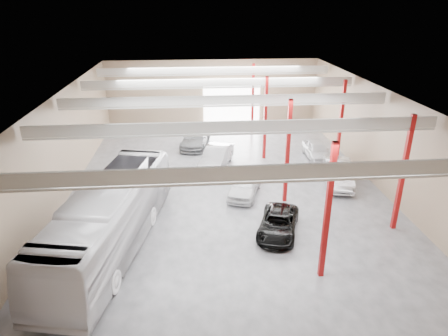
{
  "coord_description": "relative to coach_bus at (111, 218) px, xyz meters",
  "views": [
    {
      "loc": [
        -2.34,
        -25.73,
        12.6
      ],
      "look_at": [
        -0.26,
        -1.17,
        2.2
      ],
      "focal_mm": 32.0,
      "sensor_mm": 36.0,
      "label": 1
    }
  ],
  "objects": [
    {
      "name": "depot_shell",
      "position": [
        6.94,
        7.17,
        3.11
      ],
      "size": [
        22.12,
        32.12,
        7.06
      ],
      "color": "#4B4B50",
      "rests_on": "ground"
    },
    {
      "name": "coach_bus",
      "position": [
        0.0,
        0.0,
        0.0
      ],
      "size": [
        5.76,
        13.73,
        3.73
      ],
      "primitive_type": "imported",
      "rotation": [
        0.0,
        0.0,
        -0.2
      ],
      "color": "silver",
      "rests_on": "ground"
    },
    {
      "name": "black_sedan",
      "position": [
        9.31,
        0.68,
        -1.23
      ],
      "size": [
        3.46,
        4.99,
        1.27
      ],
      "primitive_type": "imported",
      "rotation": [
        0.0,
        0.0,
        -0.33
      ],
      "color": "black",
      "rests_on": "ground"
    },
    {
      "name": "car_row_a",
      "position": [
        8.04,
        5.88,
        -1.1
      ],
      "size": [
        3.17,
        4.85,
        1.53
      ],
      "primitive_type": "imported",
      "rotation": [
        0.0,
        0.0,
        -0.33
      ],
      "color": "white",
      "rests_on": "ground"
    },
    {
      "name": "car_row_b",
      "position": [
        6.4,
        11.08,
        -1.02
      ],
      "size": [
        3.34,
        5.43,
        1.69
      ],
      "primitive_type": "imported",
      "rotation": [
        0.0,
        0.0,
        -0.33
      ],
      "color": "#ABABB0",
      "rests_on": "ground"
    },
    {
      "name": "car_row_c",
      "position": [
        4.81,
        16.28,
        -1.09
      ],
      "size": [
        3.27,
        5.69,
        1.55
      ],
      "primitive_type": "imported",
      "rotation": [
        0.0,
        0.0,
        -0.22
      ],
      "color": "slate",
      "rests_on": "ground"
    },
    {
      "name": "car_right_near",
      "position": [
        15.11,
        7.06,
        -1.0
      ],
      "size": [
        2.95,
        5.5,
        1.72
      ],
      "primitive_type": "imported",
      "rotation": [
        0.0,
        0.0,
        -0.23
      ],
      "color": "#BABABF",
      "rests_on": "ground"
    },
    {
      "name": "car_right_far",
      "position": [
        15.11,
        12.26,
        -1.11
      ],
      "size": [
        1.82,
        4.45,
        1.51
      ],
      "primitive_type": "imported",
      "rotation": [
        0.0,
        0.0,
        -0.01
      ],
      "color": "silver",
      "rests_on": "ground"
    }
  ]
}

